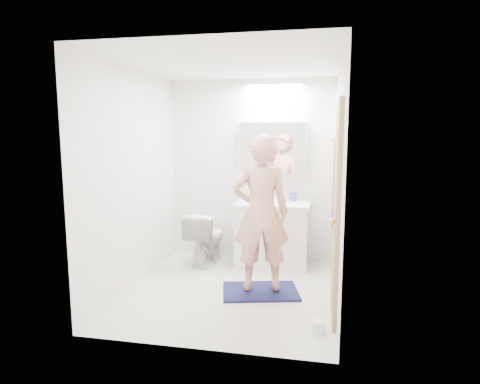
% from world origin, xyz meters
% --- Properties ---
extents(floor, '(2.50, 2.50, 0.00)m').
position_xyz_m(floor, '(0.00, 0.00, 0.00)').
color(floor, silver).
rests_on(floor, ground).
extents(ceiling, '(2.50, 2.50, 0.00)m').
position_xyz_m(ceiling, '(0.00, 0.00, 2.40)').
color(ceiling, white).
rests_on(ceiling, floor).
extents(wall_back, '(2.50, 0.00, 2.50)m').
position_xyz_m(wall_back, '(0.00, 1.25, 1.20)').
color(wall_back, white).
rests_on(wall_back, floor).
extents(wall_front, '(2.50, 0.00, 2.50)m').
position_xyz_m(wall_front, '(0.00, -1.25, 1.20)').
color(wall_front, white).
rests_on(wall_front, floor).
extents(wall_left, '(0.00, 2.50, 2.50)m').
position_xyz_m(wall_left, '(-1.10, 0.00, 1.20)').
color(wall_left, white).
rests_on(wall_left, floor).
extents(wall_right, '(0.00, 2.50, 2.50)m').
position_xyz_m(wall_right, '(1.10, 0.00, 1.20)').
color(wall_right, white).
rests_on(wall_right, floor).
extents(vanity_cabinet, '(0.90, 0.55, 0.78)m').
position_xyz_m(vanity_cabinet, '(0.33, 0.96, 0.39)').
color(vanity_cabinet, white).
rests_on(vanity_cabinet, floor).
extents(countertop, '(0.95, 0.58, 0.04)m').
position_xyz_m(countertop, '(0.33, 0.96, 0.80)').
color(countertop, white).
rests_on(countertop, vanity_cabinet).
extents(sink_basin, '(0.36, 0.36, 0.03)m').
position_xyz_m(sink_basin, '(0.33, 0.99, 0.84)').
color(sink_basin, white).
rests_on(sink_basin, countertop).
extents(faucet, '(0.02, 0.02, 0.16)m').
position_xyz_m(faucet, '(0.33, 1.19, 0.90)').
color(faucet, '#BCBBBF').
rests_on(faucet, countertop).
extents(medicine_cabinet, '(0.88, 0.14, 0.70)m').
position_xyz_m(medicine_cabinet, '(0.30, 1.18, 1.50)').
color(medicine_cabinet, white).
rests_on(medicine_cabinet, wall_back).
extents(mirror_panel, '(0.84, 0.01, 0.66)m').
position_xyz_m(mirror_panel, '(0.30, 1.10, 1.50)').
color(mirror_panel, silver).
rests_on(mirror_panel, medicine_cabinet).
extents(toilet, '(0.47, 0.72, 0.69)m').
position_xyz_m(toilet, '(-0.52, 0.85, 0.34)').
color(toilet, white).
rests_on(toilet, floor).
extents(bath_rug, '(0.91, 0.72, 0.02)m').
position_xyz_m(bath_rug, '(0.32, 0.00, 0.01)').
color(bath_rug, '#161D46').
rests_on(bath_rug, floor).
extents(person, '(0.67, 0.52, 1.64)m').
position_xyz_m(person, '(0.32, 0.00, 0.87)').
color(person, tan).
rests_on(person, bath_rug).
extents(door, '(0.04, 0.80, 2.00)m').
position_xyz_m(door, '(1.08, -0.35, 1.00)').
color(door, '#A47E52').
rests_on(door, wall_right).
extents(door_knob, '(0.06, 0.06, 0.06)m').
position_xyz_m(door_knob, '(1.04, -0.65, 0.95)').
color(door_knob, gold).
rests_on(door_knob, door).
extents(towel, '(0.02, 0.42, 1.00)m').
position_xyz_m(towel, '(1.08, 0.55, 1.10)').
color(towel, '#102033').
rests_on(towel, wall_right).
extents(towel_hook, '(0.07, 0.02, 0.02)m').
position_xyz_m(towel_hook, '(1.07, 0.55, 1.62)').
color(towel_hook, silver).
rests_on(towel_hook, wall_right).
extents(soap_bottle_a, '(0.11, 0.11, 0.24)m').
position_xyz_m(soap_bottle_a, '(-0.03, 1.11, 0.94)').
color(soap_bottle_a, '#D0B987').
rests_on(soap_bottle_a, countertop).
extents(soap_bottle_b, '(0.09, 0.09, 0.18)m').
position_xyz_m(soap_bottle_b, '(0.10, 1.15, 0.91)').
color(soap_bottle_b, '#63ADD4').
rests_on(soap_bottle_b, countertop).
extents(toothbrush_cup, '(0.11, 0.11, 0.10)m').
position_xyz_m(toothbrush_cup, '(0.58, 1.12, 0.87)').
color(toothbrush_cup, '#3B59B3').
rests_on(toothbrush_cup, countertop).
extents(toilet_paper_roll, '(0.11, 0.11, 0.10)m').
position_xyz_m(toilet_paper_roll, '(0.94, -0.77, 0.05)').
color(toilet_paper_roll, white).
rests_on(toilet_paper_roll, floor).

